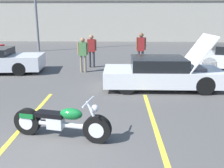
{
  "coord_description": "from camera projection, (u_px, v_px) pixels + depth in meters",
  "views": [
    {
      "loc": [
        1.68,
        -3.94,
        2.69
      ],
      "look_at": [
        1.48,
        2.93,
        0.8
      ],
      "focal_mm": 40.0,
      "sensor_mm": 36.0,
      "label": 1
    }
  ],
  "objects": [
    {
      "name": "motorcycle",
      "position": [
        61.0,
        122.0,
        5.59
      ],
      "size": [
        2.3,
        0.84,
        0.95
      ],
      "rotation": [
        0.0,
        0.0,
        -0.21
      ],
      "color": "black",
      "rests_on": "ground"
    },
    {
      "name": "ground_plane",
      "position": [
        27.0,
        168.0,
        4.55
      ],
      "size": [
        80.0,
        80.0,
        0.0
      ],
      "primitive_type": "plane",
      "color": "#514F4C"
    },
    {
      "name": "far_building",
      "position": [
        104.0,
        19.0,
        27.98
      ],
      "size": [
        32.0,
        4.2,
        4.4
      ],
      "color": "#B2AD9E",
      "rests_on": "ground"
    },
    {
      "name": "parking_stripe_middle",
      "position": [
        26.0,
        123.0,
        6.46
      ],
      "size": [
        0.12,
        4.93,
        0.01
      ],
      "primitive_type": "cube",
      "color": "yellow",
      "rests_on": "ground"
    },
    {
      "name": "parking_stripe_back",
      "position": [
        154.0,
        124.0,
        6.37
      ],
      "size": [
        0.12,
        4.93,
        0.01
      ],
      "primitive_type": "cube",
      "color": "yellow",
      "rests_on": "ground"
    },
    {
      "name": "spectator_by_show_car",
      "position": [
        83.0,
        52.0,
        12.0
      ],
      "size": [
        0.52,
        0.22,
        1.68
      ],
      "color": "gray",
      "rests_on": "ground"
    },
    {
      "name": "spectator_midground",
      "position": [
        141.0,
        47.0,
        13.0
      ],
      "size": [
        0.52,
        0.24,
        1.84
      ],
      "color": "#333338",
      "rests_on": "ground"
    },
    {
      "name": "spectator_near_motorcycle",
      "position": [
        92.0,
        48.0,
        13.14
      ],
      "size": [
        0.52,
        0.23,
        1.72
      ],
      "color": "#333338",
      "rests_on": "ground"
    },
    {
      "name": "show_car_hood_open",
      "position": [
        163.0,
        73.0,
        9.43
      ],
      "size": [
        4.4,
        1.84,
        2.02
      ],
      "rotation": [
        0.0,
        0.0,
        -0.0
      ],
      "color": "white",
      "rests_on": "ground"
    }
  ]
}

